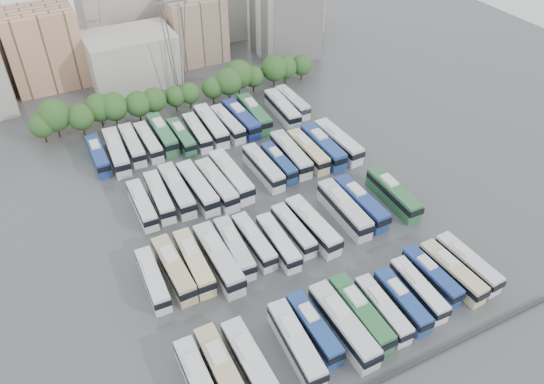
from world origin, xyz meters
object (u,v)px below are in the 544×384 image
bus_r1_s1 (174,269)px  bus_r1_s5 (254,241)px  bus_r0_s2 (252,365)px  bus_r2_s11 (308,151)px  bus_r0_s1 (223,371)px  bus_r0_s0 (199,382)px  bus_r0_s8 (383,309)px  bus_r3_s2 (132,144)px  apartment_tower (286,5)px  bus_r2_s13 (338,141)px  bus_r2_s6 (231,176)px  bus_r3_s7 (211,126)px  bus_r1_s6 (278,242)px  bus_r2_s8 (263,167)px  bus_r0_s10 (418,289)px  bus_r2_s3 (177,190)px  bus_r3_s0 (98,155)px  bus_r3_s13 (292,102)px  bus_r3_s1 (116,152)px  bus_r3_s4 (162,134)px  bus_r2_s2 (159,196)px  bus_r2_s9 (279,162)px  bus_r1_s13 (393,194)px  bus_r2_s12 (323,146)px  bus_r3_s3 (148,141)px  bus_r2_s1 (142,205)px  bus_r0_s9 (402,301)px  bus_r2_s5 (217,184)px  bus_r3_s5 (181,136)px  bus_r0_s5 (314,328)px  bus_r1_s11 (361,203)px  bus_r0_s13 (468,263)px  bus_r1_s10 (344,209)px  bus_r1_s8 (313,225)px  bus_r0_s7 (360,313)px  bus_r1_s4 (234,247)px  bus_r1_s2 (194,262)px  bus_r1_s7 (293,230)px  bus_r2_s10 (291,154)px  bus_r0_s12 (452,272)px  bus_r0_s6 (343,325)px  electricity_pylon (172,13)px  bus_r0_s4 (296,343)px  bus_r0_s11 (431,276)px  bus_r2_s4 (198,187)px  bus_r3_s12 (282,108)px  bus_r1_s3 (218,258)px  bus_r3_s9 (241,119)px  bus_r3_s10 (254,113)px

bus_r1_s1 → bus_r1_s5: 13.13m
bus_r0_s2 → bus_r2_s11: bus_r0_s2 is taller
bus_r0_s1 → bus_r0_s0: bearing=179.6°
bus_r0_s8 → bus_r3_s2: (-19.68, 55.21, 0.17)m
apartment_tower → bus_r2_s13: bearing=-105.2°
bus_r2_s6 → bus_r3_s7: bus_r2_s6 is taller
bus_r1_s6 → bus_r2_s8: (6.61, 18.69, 0.15)m
bus_r0_s10 → bus_r1_s5: 25.51m
bus_r2_s3 → bus_r3_s0: bearing=120.2°
bus_r3_s13 → bus_r3_s1: bearing=-177.9°
bus_r3_s4 → bus_r2_s3: bearing=-100.5°
bus_r2_s2 → bus_r2_s9: 23.15m
bus_r1_s13 → bus_r2_s12: 18.31m
bus_r3_s3 → bus_r2_s1: bearing=-110.4°
bus_r3_s4 → bus_r0_s9: bearing=-73.9°
bus_r0_s9 → bus_r0_s1: bearing=179.5°
bus_r2_s5 → bus_r2_s11: 19.77m
bus_r3_s0 → bus_r3_s5: bearing=-2.1°
bus_r0_s5 → bus_r3_s1: bus_r3_s1 is taller
bus_r1_s11 → bus_r2_s9: bearing=110.0°
bus_r0_s13 → bus_r3_s13: bus_r3_s13 is taller
bus_r0_s10 → bus_r1_s10: bearing=92.2°
bus_r0_s5 → bus_r1_s8: bearing=59.9°
bus_r0_s7 → bus_r2_s9: 37.02m
bus_r1_s4 → bus_r2_s9: 23.91m
bus_r1_s2 → bus_r1_s7: size_ratio=1.11×
bus_r1_s6 → bus_r2_s5: bearing=100.9°
bus_r2_s10 → bus_r3_s2: size_ratio=1.07×
bus_r2_s5 → bus_r3_s1: bus_r3_s1 is taller
bus_r0_s9 → bus_r0_s12: (9.82, 0.92, 0.15)m
bus_r0_s6 → bus_r1_s6: (-0.29, 18.03, -0.31)m
bus_r0_s2 → bus_r3_s13: 66.73m
bus_r0_s10 → electricity_pylon: bearing=99.3°
apartment_tower → bus_r1_s2: bearing=-127.9°
bus_r2_s2 → bus_r3_s1: bearing=103.7°
bus_r0_s4 → electricity_pylon: bearing=85.0°
bus_r0_s1 → bus_r1_s7: 27.28m
bus_r3_s4 → bus_r1_s5: bearing=-85.1°
bus_r0_s11 → bus_r2_s4: size_ratio=0.83×
bus_r1_s4 → bus_r2_s8: bearing=54.6°
bus_r0_s1 → bus_r3_s12: bearing=55.7°
bus_r0_s1 → bus_r1_s11: (33.29, 19.08, 0.03)m
bus_r0_s8 → bus_r3_s5: size_ratio=0.98×
bus_r3_s0 → bus_r3_s3: bus_r3_s3 is taller
bus_r1_s5 → bus_r0_s13: bearing=-36.5°
bus_r0_s5 → bus_r1_s2: 20.83m
bus_r1_s3 → bus_r1_s11: size_ratio=1.06×
bus_r1_s11 → bus_r3_s9: size_ratio=0.99×
bus_r1_s7 → bus_r3_s10: (9.92, 35.57, 0.30)m
bus_r2_s1 → bus_r2_s6: 16.52m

